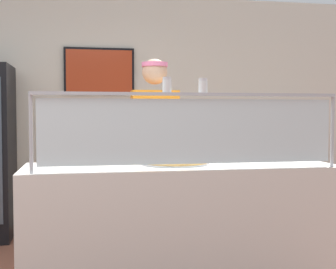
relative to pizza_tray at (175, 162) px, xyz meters
name	(u,v)px	position (x,y,z in m)	size (l,w,h in m)	color
ground_plane	(165,267)	(0.04, 0.61, -0.97)	(12.00, 12.00, 0.00)	brown
shop_rear_unit	(139,109)	(0.03, 2.30, 0.39)	(6.58, 0.13, 2.70)	silver
serving_counter	(181,231)	(0.04, -0.04, -0.49)	(2.18, 0.69, 0.95)	silver
sneeze_guard	(191,122)	(0.04, -0.33, 0.29)	(2.00, 0.06, 0.50)	#B2B5BC
pizza_tray	(175,162)	(0.00, 0.00, 0.00)	(0.48, 0.48, 0.04)	#9EA0A8
pizza_server	(172,159)	(-0.02, -0.02, 0.02)	(0.07, 0.28, 0.01)	#ADAFB7
parmesan_shaker	(167,86)	(-0.12, -0.33, 0.52)	(0.06, 0.06, 0.10)	white
pepper_flake_shaker	(203,86)	(0.12, -0.33, 0.52)	(0.06, 0.06, 0.09)	white
worker_figure	(155,150)	(-0.05, 0.55, 0.04)	(0.41, 0.50, 1.76)	#23232D
prep_shelf	(283,186)	(1.66, 1.81, -0.50)	(0.70, 0.55, 0.93)	#B7BABF
pizza_box_stack	(283,138)	(1.65, 1.81, 0.05)	(0.42, 0.42, 0.18)	silver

